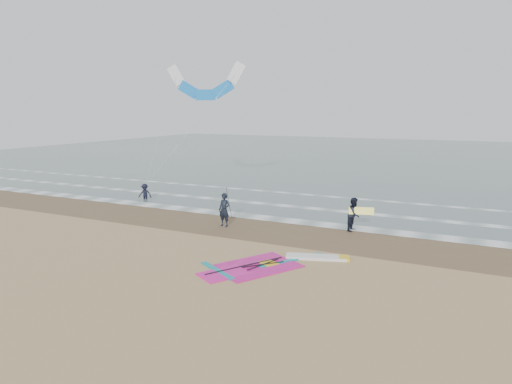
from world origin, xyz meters
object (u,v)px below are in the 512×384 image
at_px(person_walking, 354,214).
at_px(person_wading, 145,189).
at_px(person_standing, 224,210).
at_px(surf_kite, 205,85).
at_px(windsurf_rig, 274,264).

bearing_deg(person_walking, person_wading, 91.36).
distance_m(person_standing, person_wading, 9.86).
xyz_separation_m(person_standing, person_wading, (-8.94, 4.15, -0.18)).
distance_m(person_wading, surf_kite, 9.01).
bearing_deg(surf_kite, windsurf_rig, -49.07).
height_order(person_standing, person_wading, person_standing).
relative_size(windsurf_rig, person_wading, 3.75).
relative_size(person_walking, surf_kite, 0.20).
height_order(person_walking, person_wading, person_walking).
height_order(person_walking, surf_kite, surf_kite).
distance_m(windsurf_rig, person_standing, 6.93).
xyz_separation_m(windsurf_rig, person_walking, (1.67, 6.88, 0.87)).
bearing_deg(person_standing, surf_kite, 133.40).
distance_m(person_walking, surf_kite, 16.24).
distance_m(windsurf_rig, surf_kite, 19.23).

